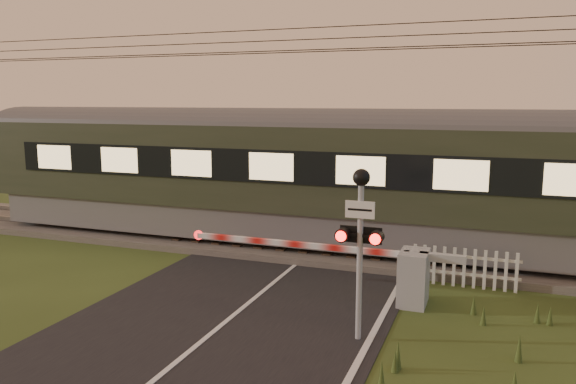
% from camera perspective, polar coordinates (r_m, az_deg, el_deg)
% --- Properties ---
extents(ground, '(160.00, 160.00, 0.00)m').
position_cam_1_polar(ground, '(10.35, -8.57, -14.74)').
color(ground, '#303E18').
rests_on(ground, ground).
extents(road, '(6.00, 140.00, 0.03)m').
position_cam_1_polar(road, '(10.15, -9.14, -15.18)').
color(road, black).
rests_on(road, ground).
extents(track_bed, '(140.00, 3.40, 0.39)m').
position_cam_1_polar(track_bed, '(15.99, 2.75, -5.64)').
color(track_bed, '#47423D').
rests_on(track_bed, ground).
extents(overhead_wires, '(120.00, 0.62, 0.62)m').
position_cam_1_polar(overhead_wires, '(15.52, 2.92, 14.98)').
color(overhead_wires, black).
rests_on(overhead_wires, ground).
extents(boom_gate, '(6.17, 0.87, 1.16)m').
position_cam_1_polar(boom_gate, '(12.03, 11.49, -8.13)').
color(boom_gate, gray).
rests_on(boom_gate, ground).
extents(crossing_signal, '(0.78, 0.34, 3.06)m').
position_cam_1_polar(crossing_signal, '(9.71, 7.36, -3.24)').
color(crossing_signal, gray).
rests_on(crossing_signal, ground).
extents(picket_fence, '(2.43, 0.08, 0.90)m').
position_cam_1_polar(picket_fence, '(13.39, 17.46, -7.34)').
color(picket_fence, silver).
rests_on(picket_fence, ground).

